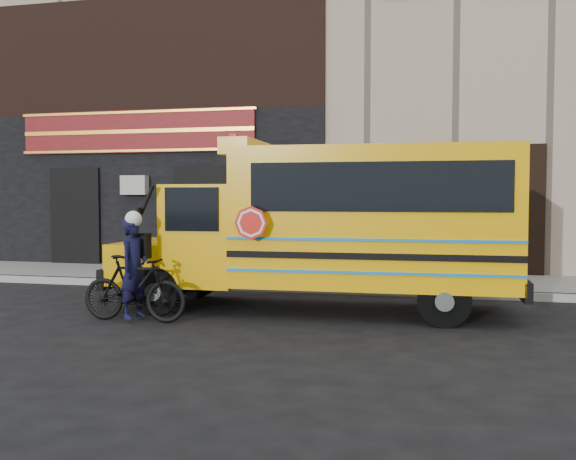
# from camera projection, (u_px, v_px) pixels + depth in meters

# --- Properties ---
(ground) EXTENTS (120.00, 120.00, 0.00)m
(ground) POSITION_uv_depth(u_px,v_px,m) (265.00, 315.00, 10.55)
(ground) COLOR black
(ground) RESTS_ON ground
(curb) EXTENTS (40.00, 0.20, 0.15)m
(curb) POSITION_uv_depth(u_px,v_px,m) (299.00, 289.00, 13.07)
(curb) COLOR #9B9B96
(curb) RESTS_ON ground
(sidewalk) EXTENTS (40.00, 3.00, 0.15)m
(sidewalk) POSITION_uv_depth(u_px,v_px,m) (314.00, 279.00, 14.53)
(sidewalk) COLOR slate
(sidewalk) RESTS_ON ground
(building) EXTENTS (20.00, 10.70, 12.00)m
(building) POSITION_uv_depth(u_px,v_px,m) (351.00, 65.00, 20.39)
(building) COLOR tan
(building) RESTS_ON sidewalk
(school_bus) EXTENTS (6.95, 2.52, 2.92)m
(school_bus) POSITION_uv_depth(u_px,v_px,m) (336.00, 223.00, 10.83)
(school_bus) COLOR black
(school_bus) RESTS_ON ground
(sign_pole) EXTENTS (0.09, 0.25, 2.92)m
(sign_pole) POSITION_uv_depth(u_px,v_px,m) (401.00, 213.00, 13.11)
(sign_pole) COLOR #48514B
(sign_pole) RESTS_ON ground
(bicycle) EXTENTS (1.74, 0.51, 1.04)m
(bicycle) POSITION_uv_depth(u_px,v_px,m) (134.00, 288.00, 9.98)
(bicycle) COLOR black
(bicycle) RESTS_ON ground
(cyclist) EXTENTS (0.48, 0.63, 1.57)m
(cyclist) POSITION_uv_depth(u_px,v_px,m) (134.00, 271.00, 10.02)
(cyclist) COLOR black
(cyclist) RESTS_ON ground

